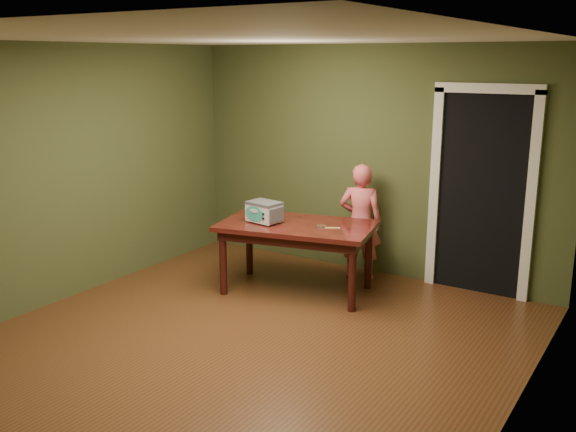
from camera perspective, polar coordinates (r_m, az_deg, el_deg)
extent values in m
plane|color=#553518|center=(5.70, -4.25, -11.58)|extent=(5.00, 5.00, 0.00)
cube|color=#404927|center=(7.39, 7.24, 4.86)|extent=(4.50, 0.02, 2.60)
cube|color=#404927|center=(6.84, -19.79, 3.42)|extent=(0.02, 5.00, 2.60)
cube|color=#404927|center=(4.35, 19.99, -2.27)|extent=(0.02, 5.00, 2.60)
cube|color=white|center=(5.15, -4.78, 15.55)|extent=(4.50, 5.00, 0.02)
cube|color=black|center=(7.27, 17.50, 2.18)|extent=(0.90, 0.60, 2.10)
cube|color=black|center=(6.98, 16.81, 1.74)|extent=(0.90, 0.02, 2.10)
cube|color=white|center=(7.11, 12.91, 2.21)|extent=(0.10, 0.06, 2.20)
cube|color=white|center=(6.85, 20.79, 1.21)|extent=(0.10, 0.06, 2.20)
cube|color=white|center=(6.83, 17.43, 10.78)|extent=(1.10, 0.06, 0.10)
cube|color=black|center=(6.75, 0.79, -0.88)|extent=(1.76, 1.23, 0.05)
cube|color=black|center=(6.77, 0.78, -1.50)|extent=(1.61, 1.08, 0.10)
cylinder|color=black|center=(6.80, -5.79, -4.13)|extent=(0.08, 0.08, 0.70)
cylinder|color=black|center=(7.41, -3.46, -2.57)|extent=(0.08, 0.08, 0.70)
cylinder|color=black|center=(6.35, 5.73, -5.47)|extent=(0.08, 0.08, 0.70)
cylinder|color=black|center=(7.00, 7.16, -3.66)|extent=(0.08, 0.08, 0.70)
cylinder|color=#4C4F54|center=(6.83, -3.48, -0.46)|extent=(0.02, 0.02, 0.01)
cylinder|color=#4C4F54|center=(6.95, -2.43, -0.18)|extent=(0.02, 0.02, 0.01)
cylinder|color=#4C4F54|center=(6.64, -1.77, -0.85)|extent=(0.02, 0.02, 0.01)
cylinder|color=#4C4F54|center=(6.77, -0.73, -0.56)|extent=(0.02, 0.02, 0.01)
cube|color=silver|center=(6.77, -2.12, 0.33)|extent=(0.37, 0.29, 0.19)
cube|color=#4C4F54|center=(6.75, -2.12, 1.16)|extent=(0.37, 0.29, 0.03)
cube|color=#4C4F54|center=(6.89, -3.18, 0.55)|extent=(0.05, 0.22, 0.15)
cube|color=#4C4F54|center=(6.66, -1.01, 0.09)|extent=(0.05, 0.22, 0.15)
ellipsoid|color=teal|center=(6.70, -3.02, 0.18)|extent=(0.25, 0.05, 0.16)
cylinder|color=black|center=(6.61, -2.22, 0.18)|extent=(0.02, 0.01, 0.02)
cylinder|color=black|center=(6.62, -2.22, -0.23)|extent=(0.02, 0.01, 0.02)
cylinder|color=silver|center=(6.60, 3.01, -0.94)|extent=(0.10, 0.10, 0.02)
cylinder|color=#492B18|center=(6.60, 3.01, -0.88)|extent=(0.09, 0.09, 0.01)
cube|color=#EDC367|center=(6.58, 3.88, -1.06)|extent=(0.17, 0.11, 0.01)
imported|color=#E95F66|center=(7.23, 6.45, -0.51)|extent=(0.55, 0.45, 1.32)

